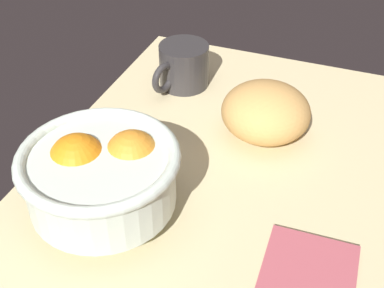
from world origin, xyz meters
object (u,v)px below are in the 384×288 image
bread_loaf (266,112)px  mug (183,66)px  fruit_bowl (102,174)px  napkin_folded (305,288)px

bread_loaf → mug: (-9.56, -17.78, -0.50)cm
fruit_bowl → napkin_folded: 28.30cm
mug → fruit_bowl: bearing=4.2°
bread_loaf → mug: bearing=-118.3°
bread_loaf → napkin_folded: 30.23cm
napkin_folded → bread_loaf: bearing=-156.1°
fruit_bowl → bread_loaf: size_ratio=1.47×
fruit_bowl → napkin_folded: bearing=83.9°
mug → bread_loaf: bearing=61.7°
napkin_folded → mug: 47.68cm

